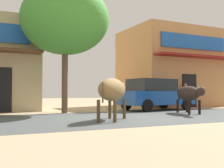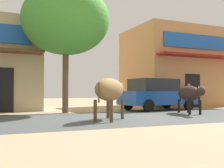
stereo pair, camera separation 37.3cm
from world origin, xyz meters
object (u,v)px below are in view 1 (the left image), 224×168
(roadside_tree, at_px, (65,20))
(pedestrian_by_shop, at_px, (186,94))
(cow_far_dark, at_px, (189,94))
(parked_hatchback_car, at_px, (155,94))
(cow_near_brown, at_px, (113,90))

(roadside_tree, xyz_separation_m, pedestrian_by_shop, (7.84, 1.03, -3.40))
(roadside_tree, height_order, cow_far_dark, roadside_tree)
(parked_hatchback_car, bearing_deg, cow_far_dark, -92.37)
(cow_far_dark, bearing_deg, parked_hatchback_car, 87.63)
(roadside_tree, height_order, cow_near_brown, roadside_tree)
(parked_hatchback_car, height_order, pedestrian_by_shop, parked_hatchback_car)
(cow_far_dark, distance_m, pedestrian_by_shop, 4.81)
(cow_far_dark, bearing_deg, roadside_tree, 150.55)
(roadside_tree, distance_m, pedestrian_by_shop, 8.60)
(pedestrian_by_shop, bearing_deg, parked_hatchback_car, -161.34)
(roadside_tree, xyz_separation_m, cow_near_brown, (0.49, -3.99, -3.25))
(parked_hatchback_car, xyz_separation_m, cow_near_brown, (-4.45, -4.04, 0.16))
(parked_hatchback_car, bearing_deg, roadside_tree, -179.43)
(cow_far_dark, bearing_deg, pedestrian_by_shop, 51.24)
(pedestrian_by_shop, bearing_deg, cow_near_brown, -145.67)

